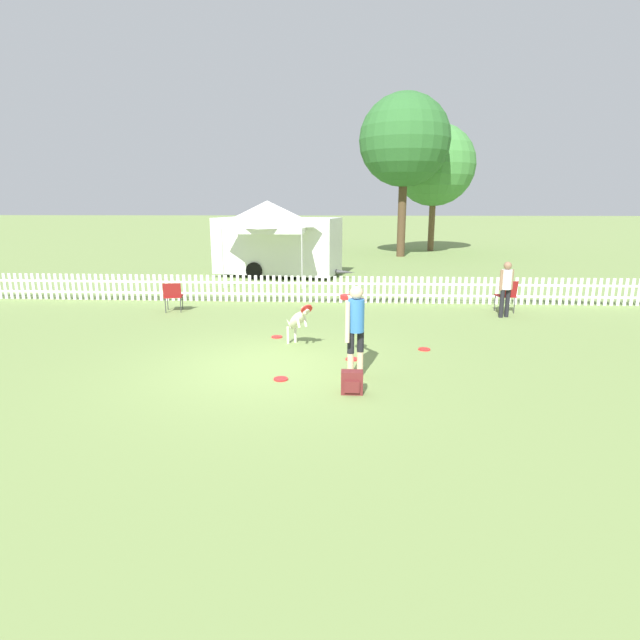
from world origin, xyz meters
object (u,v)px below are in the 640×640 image
at_px(frisbee_far_scatter, 424,349).
at_px(tree_right_grove, 435,165).
at_px(folding_chair_center, 173,294).
at_px(tree_left_grove, 405,141).
at_px(handler_person, 355,320).
at_px(frisbee_near_handler, 281,379).
at_px(folding_chair_blue_left, 507,294).
at_px(equipment_trailer, 278,245).
at_px(spectator_standing, 506,284).
at_px(frisbee_near_dog, 352,359).
at_px(frisbee_midfield, 277,337).
at_px(canopy_tent_main, 268,216).
at_px(backpack_on_grass, 352,383).
at_px(leaping_dog, 298,319).

relative_size(frisbee_far_scatter, tree_right_grove, 0.03).
xyz_separation_m(folding_chair_center, tree_left_grove, (7.82, 15.56, 5.81)).
height_order(handler_person, frisbee_near_handler, handler_person).
relative_size(folding_chair_blue_left, tree_right_grove, 0.12).
bearing_deg(equipment_trailer, frisbee_far_scatter, -55.58).
bearing_deg(folding_chair_blue_left, frisbee_far_scatter, 44.99).
bearing_deg(spectator_standing, folding_chair_center, -23.37).
bearing_deg(handler_person, equipment_trailer, 71.27).
height_order(frisbee_near_dog, equipment_trailer, equipment_trailer).
bearing_deg(handler_person, frisbee_midfield, 91.93).
bearing_deg(tree_left_grove, frisbee_near_dog, -98.24).
height_order(frisbee_near_dog, canopy_tent_main, canopy_tent_main).
relative_size(handler_person, frisbee_near_dog, 6.50).
xyz_separation_m(frisbee_near_handler, frisbee_midfield, (-0.47, 2.77, 0.00)).
distance_m(spectator_standing, tree_left_grove, 16.65).
height_order(frisbee_midfield, folding_chair_blue_left, folding_chair_blue_left).
relative_size(frisbee_near_handler, backpack_on_grass, 0.66).
height_order(frisbee_near_handler, canopy_tent_main, canopy_tent_main).
height_order(backpack_on_grass, folding_chair_blue_left, folding_chair_blue_left).
height_order(leaping_dog, frisbee_near_dog, leaping_dog).
bearing_deg(folding_chair_center, equipment_trailer, -116.44).
bearing_deg(backpack_on_grass, frisbee_far_scatter, 59.20).
bearing_deg(backpack_on_grass, canopy_tent_main, 105.48).
relative_size(leaping_dog, canopy_tent_main, 0.32).
height_order(folding_chair_blue_left, folding_chair_center, folding_chair_blue_left).
xyz_separation_m(leaping_dog, equipment_trailer, (-1.90, 10.55, 0.68)).
relative_size(folding_chair_center, canopy_tent_main, 0.27).
xyz_separation_m(spectator_standing, equipment_trailer, (-7.10, 7.43, 0.38)).
bearing_deg(folding_chair_center, folding_chair_blue_left, 170.95).
bearing_deg(frisbee_near_handler, tree_right_grove, 75.49).
height_order(handler_person, canopy_tent_main, canopy_tent_main).
bearing_deg(frisbee_near_handler, frisbee_far_scatter, 35.69).
relative_size(backpack_on_grass, folding_chair_blue_left, 0.41).
bearing_deg(frisbee_near_handler, tree_left_grove, 78.95).
height_order(folding_chair_center, canopy_tent_main, canopy_tent_main).
height_order(folding_chair_center, spectator_standing, spectator_standing).
bearing_deg(frisbee_far_scatter, leaping_dog, 177.91).
xyz_separation_m(backpack_on_grass, canopy_tent_main, (-3.15, 11.36, 2.31)).
bearing_deg(frisbee_near_dog, tree_right_grove, 77.63).
distance_m(frisbee_near_handler, frisbee_near_dog, 1.72).
relative_size(frisbee_far_scatter, canopy_tent_main, 0.08).
bearing_deg(folding_chair_center, leaping_dog, 128.04).
bearing_deg(leaping_dog, backpack_on_grass, 80.47).
height_order(frisbee_near_handler, spectator_standing, spectator_standing).
distance_m(leaping_dog, frisbee_far_scatter, 2.70).
height_order(leaping_dog, frisbee_far_scatter, leaping_dog).
relative_size(handler_person, folding_chair_center, 1.94).
distance_m(frisbee_far_scatter, equipment_trailer, 11.65).
bearing_deg(frisbee_midfield, frisbee_near_dog, -42.65).
bearing_deg(canopy_tent_main, backpack_on_grass, -74.52).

